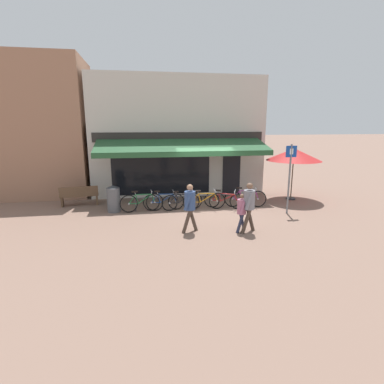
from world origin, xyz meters
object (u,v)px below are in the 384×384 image
at_px(bicycle_green, 142,202).
at_px(pedestrian_child, 242,209).
at_px(bicycle_orange, 204,201).
at_px(pedestrian_second_adult, 249,203).
at_px(park_bench, 79,195).
at_px(pedestrian_adult, 190,203).
at_px(bicycle_black, 182,201).
at_px(bicycle_blue, 164,201).
at_px(cafe_parasol, 294,155).
at_px(parking_sign, 290,172).
at_px(bicycle_purple, 245,198).
at_px(litter_bin, 113,199).
at_px(bicycle_red, 224,200).

bearing_deg(bicycle_green, pedestrian_child, -45.63).
bearing_deg(bicycle_orange, pedestrian_second_adult, -73.34).
height_order(pedestrian_second_adult, park_bench, pedestrian_second_adult).
bearing_deg(pedestrian_adult, pedestrian_child, -4.52).
relative_size(bicycle_black, pedestrian_second_adult, 1.05).
height_order(bicycle_blue, cafe_parasol, cafe_parasol).
relative_size(pedestrian_adult, parking_sign, 0.59).
bearing_deg(cafe_parasol, bicycle_purple, -160.64).
height_order(bicycle_green, bicycle_black, bicycle_green).
relative_size(bicycle_blue, pedestrian_adult, 1.05).
relative_size(litter_bin, parking_sign, 0.40).
bearing_deg(pedestrian_second_adult, bicycle_purple, 70.83).
distance_m(pedestrian_adult, litter_bin, 3.93).
height_order(bicycle_orange, parking_sign, parking_sign).
xyz_separation_m(bicycle_red, litter_bin, (-4.58, 0.32, 0.19)).
height_order(pedestrian_second_adult, cafe_parasol, cafe_parasol).
relative_size(bicycle_black, bicycle_red, 1.06).
relative_size(bicycle_orange, pedestrian_adult, 1.12).
bearing_deg(cafe_parasol, bicycle_black, -170.37).
bearing_deg(litter_bin, bicycle_black, -4.39).
height_order(bicycle_red, parking_sign, parking_sign).
relative_size(bicycle_red, pedestrian_adult, 1.02).
relative_size(bicycle_green, park_bench, 1.08).
bearing_deg(bicycle_green, park_bench, 148.32).
height_order(bicycle_orange, pedestrian_child, pedestrian_child).
bearing_deg(bicycle_green, bicycle_purple, -4.20).
bearing_deg(bicycle_red, bicycle_orange, -154.61).
relative_size(bicycle_blue, cafe_parasol, 0.69).
xyz_separation_m(bicycle_blue, litter_bin, (-2.03, 0.11, 0.18)).
bearing_deg(bicycle_blue, litter_bin, 177.34).
relative_size(bicycle_green, bicycle_red, 1.07).
bearing_deg(bicycle_black, pedestrian_adult, -101.16).
distance_m(bicycle_blue, cafe_parasol, 6.41).
distance_m(bicycle_blue, pedestrian_child, 3.82).
bearing_deg(bicycle_blue, bicycle_red, -4.52).
relative_size(pedestrian_child, litter_bin, 1.18).
bearing_deg(pedestrian_adult, bicycle_orange, 71.97).
height_order(bicycle_blue, litter_bin, litter_bin).
bearing_deg(parking_sign, bicycle_green, 167.91).
relative_size(bicycle_green, bicycle_black, 1.01).
relative_size(bicycle_red, litter_bin, 1.51).
relative_size(bicycle_orange, cafe_parasol, 0.73).
xyz_separation_m(bicycle_green, bicycle_blue, (0.90, 0.09, -0.02)).
xyz_separation_m(bicycle_orange, pedestrian_child, (0.68, -2.74, 0.40)).
distance_m(pedestrian_second_adult, cafe_parasol, 5.38).
distance_m(bicycle_blue, bicycle_purple, 3.51).
xyz_separation_m(bicycle_blue, cafe_parasol, (6.11, 0.80, 1.75)).
bearing_deg(pedestrian_second_adult, park_bench, 143.01).
bearing_deg(bicycle_black, bicycle_purple, -9.04).
bearing_deg(cafe_parasol, bicycle_blue, -172.54).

